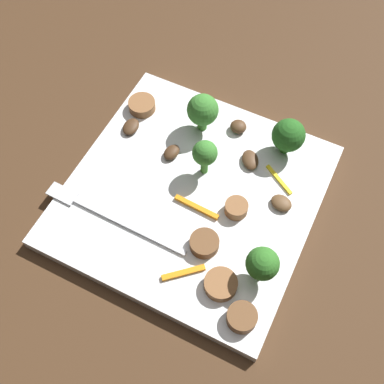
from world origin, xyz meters
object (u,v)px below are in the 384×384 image
(broccoli_floret_1, at_px, (288,136))
(pepper_strip_1, at_px, (279,180))
(sausage_slice_2, at_px, (204,243))
(sausage_slice_4, at_px, (242,317))
(broccoli_floret_2, at_px, (202,153))
(sausage_slice_3, at_px, (237,206))
(mushroom_2, at_px, (172,152))
(mushroom_3, at_px, (281,203))
(sausage_slice_0, at_px, (142,105))
(sausage_slice_1, at_px, (221,284))
(pepper_strip_2, at_px, (183,273))
(pepper_strip_0, at_px, (197,207))
(broccoli_floret_3, at_px, (262,264))
(plate, at_px, (192,195))
(mushroom_4, at_px, (250,160))
(broccoli_floret_0, at_px, (203,110))
(fork, at_px, (105,214))
(mushroom_0, at_px, (131,127))
(mushroom_1, at_px, (238,127))

(broccoli_floret_1, relative_size, pepper_strip_1, 1.10)
(sausage_slice_2, bearing_deg, sausage_slice_4, 140.76)
(broccoli_floret_2, xyz_separation_m, sausage_slice_3, (-0.06, 0.03, -0.03))
(sausage_slice_4, xyz_separation_m, mushroom_2, (0.16, -0.15, -0.00))
(mushroom_3, bearing_deg, pepper_strip_1, -64.97)
(broccoli_floret_2, relative_size, sausage_slice_0, 1.52)
(sausage_slice_1, distance_m, pepper_strip_2, 0.04)
(sausage_slice_3, distance_m, pepper_strip_0, 0.05)
(mushroom_3, distance_m, pepper_strip_0, 0.10)
(sausage_slice_1, bearing_deg, sausage_slice_4, 146.56)
(broccoli_floret_3, bearing_deg, sausage_slice_1, 42.98)
(plate, height_order, mushroom_4, mushroom_4)
(broccoli_floret_3, relative_size, mushroom_2, 2.12)
(broccoli_floret_0, bearing_deg, mushroom_3, 155.09)
(pepper_strip_2, bearing_deg, fork, -11.27)
(plate, relative_size, sausage_slice_2, 8.62)
(sausage_slice_1, relative_size, pepper_strip_0, 0.63)
(sausage_slice_3, bearing_deg, mushroom_4, -79.76)
(sausage_slice_4, bearing_deg, mushroom_4, -69.63)
(sausage_slice_0, height_order, pepper_strip_2, sausage_slice_0)
(sausage_slice_4, distance_m, pepper_strip_0, 0.14)
(sausage_slice_3, xyz_separation_m, mushroom_2, (0.10, -0.03, -0.00))
(mushroom_3, height_order, pepper_strip_2, mushroom_3)
(broccoli_floret_2, bearing_deg, broccoli_floret_1, -138.14)
(mushroom_2, xyz_separation_m, pepper_strip_2, (-0.08, 0.13, -0.00))
(sausage_slice_1, xyz_separation_m, sausage_slice_4, (-0.03, 0.02, 0.00))
(sausage_slice_4, height_order, mushroom_4, sausage_slice_4)
(sausage_slice_4, relative_size, pepper_strip_0, 0.56)
(mushroom_4, bearing_deg, sausage_slice_1, 101.93)
(broccoli_floret_1, height_order, pepper_strip_1, broccoli_floret_1)
(mushroom_0, bearing_deg, mushroom_3, 175.02)
(sausage_slice_2, bearing_deg, broccoli_floret_2, -62.31)
(sausage_slice_4, height_order, mushroom_1, sausage_slice_4)
(mushroom_3, height_order, mushroom_4, same)
(broccoli_floret_0, bearing_deg, mushroom_4, 163.96)
(broccoli_floret_2, xyz_separation_m, pepper_strip_0, (-0.02, 0.05, -0.03))
(mushroom_4, bearing_deg, mushroom_0, 7.58)
(sausage_slice_0, xyz_separation_m, mushroom_1, (-0.13, -0.02, 0.00))
(sausage_slice_1, relative_size, mushroom_0, 1.33)
(sausage_slice_0, xyz_separation_m, pepper_strip_1, (-0.20, 0.02, -0.00))
(broccoli_floret_1, distance_m, broccoli_floret_2, 0.11)
(mushroom_2, relative_size, pepper_strip_0, 0.43)
(sausage_slice_1, bearing_deg, fork, -6.59)
(broccoli_floret_3, distance_m, mushroom_2, 0.18)
(fork, xyz_separation_m, mushroom_4, (-0.12, -0.14, 0.00))
(sausage_slice_0, xyz_separation_m, mushroom_3, (-0.21, 0.05, -0.00))
(sausage_slice_3, relative_size, mushroom_3, 1.06)
(sausage_slice_2, xyz_separation_m, mushroom_2, (0.09, -0.09, -0.00))
(mushroom_1, distance_m, mushroom_4, 0.05)
(sausage_slice_3, distance_m, mushroom_4, 0.07)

